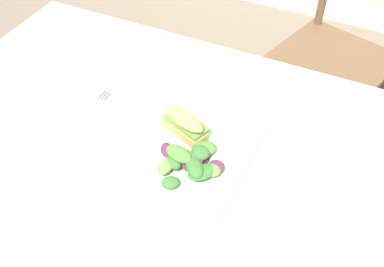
{
  "coord_description": "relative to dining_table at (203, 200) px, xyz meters",
  "views": [
    {
      "loc": [
        0.2,
        -0.56,
        1.47
      ],
      "look_at": [
        -0.1,
        0.08,
        0.76
      ],
      "focal_mm": 43.09,
      "sensor_mm": 36.0,
      "label": 1
    }
  ],
  "objects": [
    {
      "name": "salad_mixed_greens",
      "position": [
        -0.02,
        -0.02,
        0.15
      ],
      "size": [
        0.16,
        0.17,
        0.04
      ],
      "color": "#4C2338",
      "rests_on": "plate_lunch"
    },
    {
      "name": "fork_on_napkin",
      "position": [
        -0.31,
        0.04,
        0.12
      ],
      "size": [
        0.03,
        0.19,
        0.0
      ],
      "color": "silver",
      "rests_on": "napkin_folded"
    },
    {
      "name": "napkin_folded",
      "position": [
        -0.31,
        0.02,
        0.12
      ],
      "size": [
        0.15,
        0.23,
        0.0
      ],
      "primitive_type": "cube",
      "rotation": [
        0.0,
        0.0,
        -0.14
      ],
      "color": "silver",
      "rests_on": "dining_table"
    },
    {
      "name": "dining_table",
      "position": [
        0.0,
        0.0,
        0.0
      ],
      "size": [
        1.42,
        0.83,
        0.74
      ],
      "color": "#BCB7AD",
      "rests_on": "ground"
    },
    {
      "name": "sandwich_half_front",
      "position": [
        -0.07,
        0.06,
        0.16
      ],
      "size": [
        0.12,
        0.08,
        0.06
      ],
      "color": "tan",
      "rests_on": "plate_lunch"
    },
    {
      "name": "chair_wooden_far",
      "position": [
        0.13,
        0.95,
        -0.17
      ],
      "size": [
        0.5,
        0.5,
        0.87
      ],
      "color": "brown",
      "rests_on": "ground"
    },
    {
      "name": "plate_lunch",
      "position": [
        -0.06,
        0.02,
        0.12
      ],
      "size": [
        0.28,
        0.28,
        0.01
      ],
      "primitive_type": "cube",
      "color": "beige",
      "rests_on": "dining_table"
    }
  ]
}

